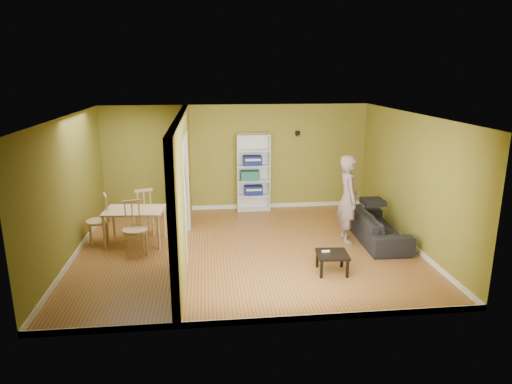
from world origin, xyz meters
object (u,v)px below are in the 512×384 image
Objects in this scene: chair_left at (98,220)px; chair_far at (143,211)px; sofa at (378,222)px; bookshelf at (253,172)px; chair_near at (135,228)px; coffee_table at (332,256)px; person at (348,191)px; dining_table at (134,213)px.

chair_left is 0.97× the size of chair_far.
sofa is 3.39m from bookshelf.
chair_near reaches higher than chair_left.
bookshelf is 3.65m from chair_near.
bookshelf is 3.61× the size of coffee_table.
chair_far is (0.82, 0.47, 0.01)m from chair_left.
coffee_table is at bearing -38.25° from chair_near.
chair_left is 0.94m from chair_far.
coffee_table is at bearing -75.63° from bookshelf.
person is 2.91m from bookshelf.
chair_far reaches higher than sofa.
sofa is at bearing 46.51° from coffee_table.
chair_near is 1.09m from chair_far.
person is 2.04× the size of chair_near.
coffee_table is 4.17m from chair_far.
person is at bearing -15.95° from chair_near.
dining_table is at bearing 153.72° from coffee_table.
sofa is at bearing -16.81° from chair_near.
chair_left is at bearing 8.10° from chair_far.
chair_far is (-3.48, 2.29, 0.22)m from coffee_table.
sofa is 4.92m from dining_table.
sofa is 4.90m from chair_far.
chair_far is (-2.50, -1.53, -0.43)m from bookshelf.
chair_left is 0.99× the size of chair_near.
chair_near reaches higher than sofa.
bookshelf is 3.99m from coffee_table.
chair_left is at bearing 157.06° from coffee_table.
bookshelf is at bearing 37.88° from person.
bookshelf is at bearing 104.37° from coffee_table.
sofa reaches higher than coffee_table.
chair_near is at bearing 34.29° from chair_left.
person is 1.10× the size of bookshelf.
coffee_table is at bearing -26.28° from dining_table.
sofa is 5.65m from chair_left.
sofa is 0.96× the size of person.
coffee_table is 0.51× the size of chair_near.
chair_far is (-4.18, 0.85, -0.53)m from person.
sofa is at bearing 67.34° from chair_left.
person is at bearing -4.31° from dining_table.
coffee_table is (-0.70, -1.44, -0.75)m from person.
sofa is 4.82m from chair_near.
chair_left is (-4.30, 1.82, 0.21)m from coffee_table.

